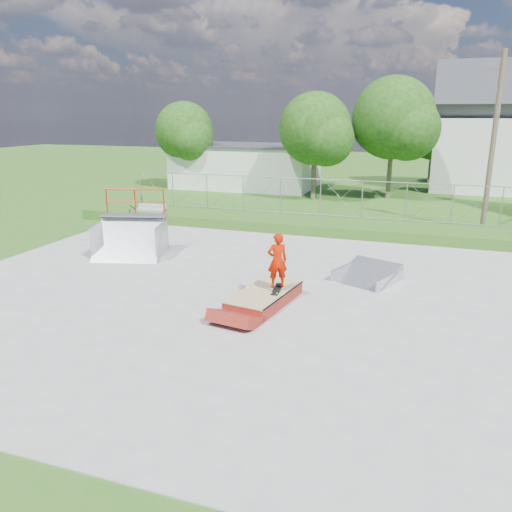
{
  "coord_description": "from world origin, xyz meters",
  "views": [
    {
      "loc": [
        4.82,
        -13.23,
        5.34
      ],
      "look_at": [
        0.04,
        0.74,
        1.1
      ],
      "focal_mm": 35.0,
      "sensor_mm": 36.0,
      "label": 1
    }
  ],
  "objects": [
    {
      "name": "ground",
      "position": [
        0.0,
        0.0,
        0.0
      ],
      "size": [
        120.0,
        120.0,
        0.0
      ],
      "primitive_type": "plane",
      "color": "#2D621C",
      "rests_on": "ground"
    },
    {
      "name": "concrete_pad",
      "position": [
        0.0,
        0.0,
        0.02
      ],
      "size": [
        20.0,
        16.0,
        0.04
      ],
      "primitive_type": "cube",
      "color": "gray",
      "rests_on": "ground"
    },
    {
      "name": "grass_berm",
      "position": [
        0.0,
        9.5,
        0.25
      ],
      "size": [
        24.0,
        3.0,
        0.5
      ],
      "primitive_type": "cube",
      "color": "#2D621C",
      "rests_on": "ground"
    },
    {
      "name": "grind_box",
      "position": [
        0.67,
        -0.35,
        0.2
      ],
      "size": [
        1.69,
        2.81,
        0.39
      ],
      "rotation": [
        0.0,
        0.0,
        -0.16
      ],
      "color": "maroon",
      "rests_on": "concrete_pad"
    },
    {
      "name": "quarter_pipe",
      "position": [
        -5.73,
        2.68,
        1.24
      ],
      "size": [
        2.95,
        2.68,
        2.48
      ],
      "primitive_type": null,
      "rotation": [
        0.0,
        0.0,
        0.27
      ],
      "color": "#A3A5AB",
      "rests_on": "concrete_pad"
    },
    {
      "name": "flat_bank_ramp",
      "position": [
        3.23,
        2.65,
        0.26
      ],
      "size": [
        2.26,
        2.33,
        0.52
      ],
      "primitive_type": null,
      "rotation": [
        0.0,
        0.0,
        -0.39
      ],
      "color": "#A3A5AB",
      "rests_on": "concrete_pad"
    },
    {
      "name": "skateboard",
      "position": [
        1.0,
        -0.2,
        0.44
      ],
      "size": [
        0.26,
        0.8,
        0.13
      ],
      "primitive_type": "cube",
      "rotation": [
        0.14,
        0.0,
        0.05
      ],
      "color": "black",
      "rests_on": "grind_box"
    },
    {
      "name": "skater",
      "position": [
        1.0,
        -0.2,
        1.24
      ],
      "size": [
        0.7,
        0.63,
        1.6
      ],
      "primitive_type": "imported",
      "rotation": [
        0.0,
        0.0,
        3.68
      ],
      "color": "#C21500",
      "rests_on": "grind_box"
    },
    {
      "name": "concrete_stairs",
      "position": [
        -8.5,
        8.7,
        0.4
      ],
      "size": [
        1.5,
        1.6,
        0.8
      ],
      "primitive_type": null,
      "color": "gray",
      "rests_on": "ground"
    },
    {
      "name": "chain_link_fence",
      "position": [
        0.0,
        10.5,
        1.4
      ],
      "size": [
        20.0,
        0.06,
        1.8
      ],
      "primitive_type": null,
      "color": "gray",
      "rests_on": "grass_berm"
    },
    {
      "name": "utility_building_flat",
      "position": [
        -8.0,
        22.0,
        1.5
      ],
      "size": [
        10.0,
        6.0,
        3.0
      ],
      "primitive_type": "cube",
      "color": "silver",
      "rests_on": "ground"
    },
    {
      "name": "gable_house",
      "position": [
        9.0,
        26.0,
        3.84
      ],
      "size": [
        8.4,
        6.08,
        8.94
      ],
      "color": "silver",
      "rests_on": "ground"
    },
    {
      "name": "utility_pole",
      "position": [
        7.5,
        12.0,
        4.0
      ],
      "size": [
        0.24,
        0.24,
        8.0
      ],
      "primitive_type": "cylinder",
      "color": "brown",
      "rests_on": "ground"
    },
    {
      "name": "tree_left_near",
      "position": [
        -1.75,
        17.83,
        4.24
      ],
      "size": [
        4.76,
        4.48,
        6.65
      ],
      "color": "brown",
      "rests_on": "ground"
    },
    {
      "name": "tree_center",
      "position": [
        2.78,
        19.81,
        4.85
      ],
      "size": [
        5.44,
        5.12,
        7.6
      ],
      "color": "brown",
      "rests_on": "ground"
    },
    {
      "name": "tree_left_far",
      "position": [
        -11.77,
        19.85,
        3.94
      ],
      "size": [
        4.42,
        4.16,
        6.18
      ],
      "color": "brown",
      "rests_on": "ground"
    },
    {
      "name": "tree_back_mid",
      "position": [
        5.21,
        27.86,
        3.63
      ],
      "size": [
        4.08,
        3.84,
        5.7
      ],
      "color": "brown",
      "rests_on": "ground"
    }
  ]
}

